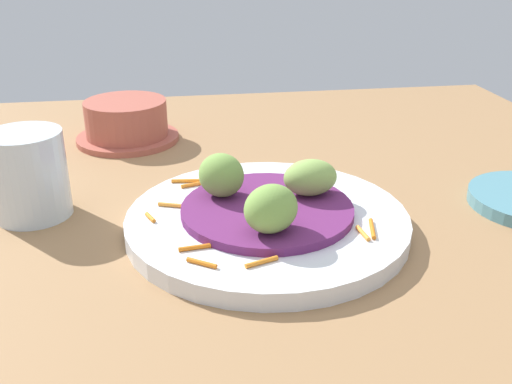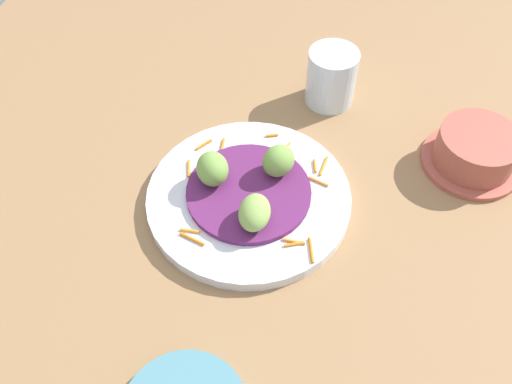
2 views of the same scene
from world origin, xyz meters
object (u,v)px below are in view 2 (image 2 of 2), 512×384
Objects in this scene: guac_scoop_center at (255,212)px; guac_scoop_right at (278,161)px; terracotta_bowl at (475,151)px; main_plate at (249,198)px; guac_scoop_left at (212,169)px; water_glass at (331,77)px.

guac_scoop_right is at bearing 83.65° from guac_scoop_center.
guac_scoop_center reaches higher than terracotta_bowl.
main_plate is at bearing -153.02° from terracotta_bowl.
terracotta_bowl is (34.13, 14.22, -2.06)cm from guac_scoop_left.
guac_scoop_left is 8.87cm from guac_scoop_center.
guac_scoop_center is (2.05, -4.69, 3.52)cm from main_plate.
guac_scoop_center is 0.61× the size of water_glass.
main_plate is 6.42cm from guac_scoop_left.
guac_scoop_left is 0.56× the size of water_glass.
guac_scoop_left is (-5.09, 0.57, 3.88)cm from main_plate.
water_glass reaches higher than guac_scoop_right.
guac_scoop_right is (3.03, 4.12, 3.92)cm from main_plate.
guac_scoop_center is 0.39× the size of terracotta_bowl.
water_glass is at bearing 73.46° from main_plate.
guac_scoop_center reaches higher than main_plate.
guac_scoop_right is 19.49cm from water_glass.
guac_scoop_left reaches higher than main_plate.
guac_scoop_right is 0.33× the size of terracotta_bowl.
water_glass is at bearing 62.13° from guac_scoop_left.
main_plate is at bearing -6.35° from guac_scoop_left.
guac_scoop_right is 28.19cm from terracotta_bowl.
main_plate is 6.21cm from guac_scoop_center.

